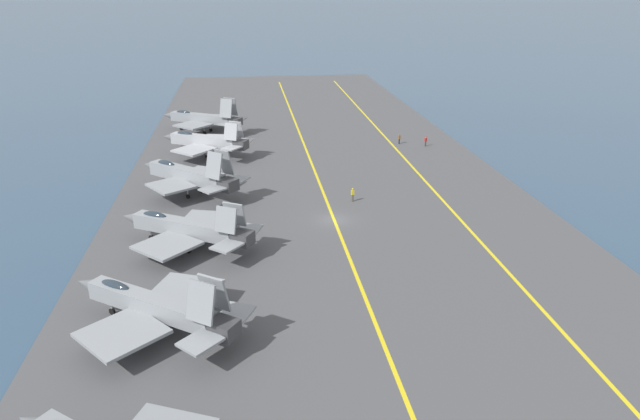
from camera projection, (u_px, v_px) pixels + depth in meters
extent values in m
plane|color=#334C66|center=(334.00, 223.00, 68.66)|extent=(2000.00, 2000.00, 0.00)
cube|color=#4C4C4F|center=(334.00, 221.00, 68.58)|extent=(227.97, 54.93, 0.40)
cube|color=yellow|center=(455.00, 214.00, 70.34)|extent=(205.17, 1.97, 0.01)
cube|color=yellow|center=(334.00, 220.00, 68.51)|extent=(205.18, 0.36, 0.01)
cube|color=gray|center=(150.00, 305.00, 46.14)|extent=(8.48, 11.03, 1.55)
cone|color=#5B5E60|center=(87.00, 284.00, 49.29)|extent=(2.56, 2.77, 1.47)
cube|color=#38383A|center=(224.00, 329.00, 42.92)|extent=(2.62, 2.68, 1.32)
ellipsoid|color=#232D38|center=(115.00, 286.00, 47.52)|extent=(2.45, 2.96, 0.85)
cube|color=gray|center=(122.00, 333.00, 43.26)|extent=(7.66, 7.67, 0.28)
cube|color=gray|center=(184.00, 292.00, 49.03)|extent=(7.08, 7.02, 0.28)
cube|color=gray|center=(201.00, 302.00, 41.97)|extent=(2.14, 2.47, 3.09)
cube|color=gray|center=(214.00, 293.00, 43.31)|extent=(2.14, 2.47, 3.09)
cube|color=gray|center=(200.00, 342.00, 41.36)|extent=(3.64, 3.65, 0.20)
cube|color=gray|center=(236.00, 313.00, 44.93)|extent=(3.54, 3.33, 0.20)
cylinder|color=#B2B2B7|center=(112.00, 307.00, 48.73)|extent=(0.16, 0.16, 1.52)
cylinder|color=black|center=(112.00, 311.00, 48.90)|extent=(0.53, 0.62, 0.60)
cylinder|color=#B2B2B7|center=(155.00, 331.00, 45.28)|extent=(0.16, 0.16, 1.52)
cylinder|color=black|center=(155.00, 336.00, 45.45)|extent=(0.53, 0.62, 0.60)
cylinder|color=#B2B2B7|center=(173.00, 318.00, 47.05)|extent=(0.16, 0.16, 1.52)
cylinder|color=black|center=(174.00, 323.00, 47.22)|extent=(0.53, 0.62, 0.60)
cube|color=gray|center=(184.00, 227.00, 60.69)|extent=(7.52, 11.26, 1.63)
cone|color=#5B5E60|center=(131.00, 217.00, 63.23)|extent=(2.49, 2.76, 1.54)
cube|color=#38383A|center=(243.00, 238.00, 58.10)|extent=(2.60, 2.64, 1.38)
ellipsoid|color=#232D38|center=(155.00, 215.00, 61.74)|extent=(2.26, 2.99, 0.89)
cube|color=gray|center=(167.00, 245.00, 57.76)|extent=(7.48, 7.48, 0.28)
cube|color=gray|center=(206.00, 221.00, 63.72)|extent=(6.60, 6.53, 0.28)
cube|color=gray|center=(226.00, 220.00, 57.04)|extent=(1.88, 2.40, 2.62)
cube|color=gray|center=(235.00, 214.00, 58.50)|extent=(1.88, 2.40, 2.62)
cube|color=gray|center=(227.00, 246.00, 56.38)|extent=(3.62, 3.56, 0.20)
cube|color=gray|center=(249.00, 229.00, 60.17)|extent=(3.42, 3.12, 0.20)
cylinder|color=#B2B2B7|center=(151.00, 234.00, 62.90)|extent=(0.16, 0.16, 1.48)
cylinder|color=black|center=(151.00, 237.00, 63.06)|extent=(0.49, 0.63, 0.60)
cylinder|color=#B2B2B7|center=(188.00, 247.00, 59.86)|extent=(0.16, 0.16, 1.48)
cylinder|color=black|center=(189.00, 250.00, 60.02)|extent=(0.49, 0.63, 0.60)
cylinder|color=#B2B2B7|center=(201.00, 238.00, 61.80)|extent=(0.16, 0.16, 1.48)
cylinder|color=black|center=(201.00, 242.00, 61.97)|extent=(0.49, 0.63, 0.60)
cube|color=gray|center=(187.00, 175.00, 75.86)|extent=(9.63, 10.57, 1.77)
cone|color=#5B5E60|center=(150.00, 165.00, 79.64)|extent=(2.83, 2.89, 1.68)
cube|color=#38383A|center=(228.00, 185.00, 71.99)|extent=(2.87, 2.87, 1.50)
ellipsoid|color=#232D38|center=(166.00, 164.00, 77.53)|extent=(2.75, 2.93, 0.97)
cube|color=gray|center=(171.00, 186.00, 73.40)|extent=(7.09, 6.88, 0.28)
cube|color=gray|center=(206.00, 173.00, 78.32)|extent=(6.60, 6.94, 0.28)
cube|color=gray|center=(214.00, 165.00, 71.03)|extent=(2.33, 2.45, 3.32)
cube|color=gray|center=(224.00, 162.00, 72.46)|extent=(2.33, 2.45, 3.32)
cube|color=gray|center=(213.00, 189.00, 70.50)|extent=(3.60, 3.67, 0.20)
cube|color=gray|center=(237.00, 179.00, 74.02)|extent=(3.63, 3.49, 0.20)
cylinder|color=#B2B2B7|center=(164.00, 181.00, 78.96)|extent=(0.16, 0.16, 1.86)
cylinder|color=black|center=(164.00, 185.00, 79.19)|extent=(0.56, 0.60, 0.60)
cylinder|color=#B2B2B7|center=(188.00, 192.00, 74.92)|extent=(0.16, 0.16, 1.86)
cylinder|color=black|center=(188.00, 196.00, 75.16)|extent=(0.56, 0.60, 0.60)
cylinder|color=#B2B2B7|center=(201.00, 187.00, 76.83)|extent=(0.16, 0.16, 1.86)
cylinder|color=black|center=(202.00, 191.00, 77.07)|extent=(0.56, 0.60, 0.60)
cube|color=#A8AAAF|center=(204.00, 141.00, 92.85)|extent=(6.97, 10.98, 1.70)
cone|color=#5B5E60|center=(169.00, 137.00, 95.06)|extent=(2.46, 2.69, 1.62)
cube|color=#38383A|center=(241.00, 145.00, 90.59)|extent=(2.61, 2.58, 1.45)
ellipsoid|color=#232D38|center=(185.00, 134.00, 93.70)|extent=(2.16, 2.92, 0.94)
cube|color=#A8AAAF|center=(194.00, 150.00, 89.84)|extent=(7.36, 7.33, 0.28)
cube|color=#A8AAAF|center=(217.00, 139.00, 96.01)|extent=(6.47, 6.17, 0.28)
cube|color=#A8AAAF|center=(231.00, 132.00, 89.41)|extent=(1.78, 2.32, 2.64)
cube|color=#A8AAAF|center=(236.00, 129.00, 90.96)|extent=(1.78, 2.32, 2.64)
cube|color=#A8AAAF|center=(232.00, 148.00, 88.79)|extent=(3.55, 3.45, 0.20)
cube|color=#A8AAAF|center=(245.00, 141.00, 92.70)|extent=(3.34, 2.95, 0.20)
cylinder|color=#B2B2B7|center=(182.00, 148.00, 94.89)|extent=(0.16, 0.16, 1.71)
cylinder|color=black|center=(182.00, 151.00, 95.10)|extent=(0.48, 0.63, 0.60)
cylinder|color=#B2B2B7|center=(207.00, 153.00, 92.06)|extent=(0.16, 0.16, 1.71)
cylinder|color=black|center=(207.00, 157.00, 92.27)|extent=(0.48, 0.63, 0.60)
cylinder|color=#B2B2B7|center=(214.00, 150.00, 94.13)|extent=(0.16, 0.16, 1.71)
cylinder|color=black|center=(215.00, 153.00, 94.34)|extent=(0.48, 0.63, 0.60)
cube|color=gray|center=(201.00, 118.00, 107.40)|extent=(7.50, 11.74, 1.64)
cone|color=#5B5E60|center=(169.00, 115.00, 109.87)|extent=(2.51, 2.82, 1.56)
cube|color=#38383A|center=(236.00, 122.00, 104.87)|extent=(2.63, 2.69, 1.39)
ellipsoid|color=#232D38|center=(183.00, 113.00, 108.40)|extent=(2.26, 3.10, 0.90)
cube|color=gray|center=(193.00, 125.00, 104.55)|extent=(7.40, 7.42, 0.28)
cube|color=gray|center=(212.00, 118.00, 110.35)|extent=(6.31, 6.54, 0.28)
cube|color=gray|center=(226.00, 108.00, 103.65)|extent=(2.03, 2.56, 3.34)
cube|color=gray|center=(231.00, 107.00, 105.13)|extent=(2.03, 2.56, 3.34)
cube|color=gray|center=(227.00, 124.00, 103.12)|extent=(3.67, 3.60, 0.20)
cube|color=gray|center=(239.00, 119.00, 106.96)|extent=(3.42, 3.15, 0.20)
cylinder|color=#B2B2B7|center=(181.00, 125.00, 109.63)|extent=(0.16, 0.16, 1.89)
cylinder|color=black|center=(181.00, 129.00, 109.87)|extent=(0.48, 0.63, 0.60)
cylinder|color=#B2B2B7|center=(204.00, 129.00, 106.63)|extent=(0.16, 0.16, 1.89)
cylinder|color=black|center=(204.00, 133.00, 106.87)|extent=(0.48, 0.63, 0.60)
cylinder|color=#B2B2B7|center=(211.00, 127.00, 108.61)|extent=(0.16, 0.16, 1.89)
cylinder|color=black|center=(211.00, 130.00, 108.85)|extent=(0.48, 0.63, 0.60)
cylinder|color=#4C473D|center=(353.00, 198.00, 74.09)|extent=(0.24, 0.24, 0.93)
cube|color=yellow|center=(353.00, 193.00, 73.81)|extent=(0.32, 0.42, 0.59)
sphere|color=#9E7051|center=(353.00, 189.00, 73.65)|extent=(0.22, 0.22, 0.22)
sphere|color=yellow|center=(353.00, 189.00, 73.63)|extent=(0.24, 0.24, 0.24)
cylinder|color=#232328|center=(399.00, 141.00, 100.60)|extent=(0.24, 0.24, 0.88)
cube|color=brown|center=(399.00, 137.00, 100.32)|extent=(0.34, 0.43, 0.62)
sphere|color=tan|center=(399.00, 135.00, 100.15)|extent=(0.22, 0.22, 0.22)
sphere|color=brown|center=(400.00, 134.00, 100.13)|extent=(0.24, 0.24, 0.24)
cylinder|color=#383328|center=(425.00, 144.00, 99.07)|extent=(0.24, 0.24, 0.92)
cube|color=red|center=(426.00, 140.00, 98.80)|extent=(0.40, 0.46, 0.54)
sphere|color=beige|center=(426.00, 137.00, 98.65)|extent=(0.22, 0.22, 0.22)
sphere|color=red|center=(426.00, 137.00, 98.63)|extent=(0.24, 0.24, 0.24)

